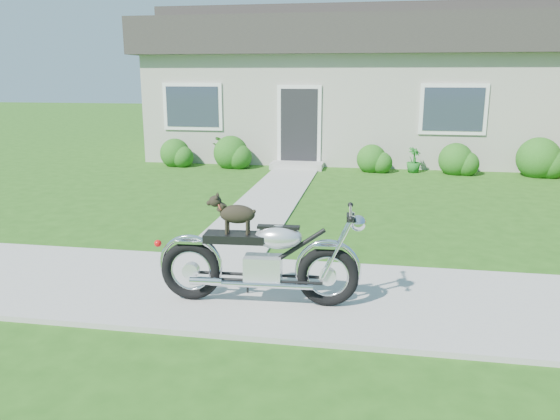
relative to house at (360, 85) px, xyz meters
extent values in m
plane|color=#235114|center=(0.00, -11.99, -2.16)|extent=(80.00, 80.00, 0.00)
cube|color=#9E9B93|center=(0.00, -11.99, -2.14)|extent=(24.00, 2.20, 0.04)
cube|color=#9E9B93|center=(-1.50, -6.99, -2.14)|extent=(1.20, 8.00, 0.03)
cube|color=#A8A497|center=(0.00, 0.01, -0.66)|extent=(12.00, 6.00, 3.00)
cube|color=#2D2B28|center=(0.00, 0.01, 1.34)|extent=(12.60, 6.60, 1.00)
cube|color=#2D2B28|center=(0.00, 0.01, 2.04)|extent=(12.60, 2.00, 0.60)
cube|color=black|center=(-1.50, -3.02, -1.11)|extent=(1.00, 0.06, 2.10)
cube|color=#9E9B93|center=(-1.50, -3.37, -2.08)|extent=(1.40, 0.70, 0.16)
cube|color=#2D3847|center=(-4.50, -3.02, -0.56)|extent=(1.70, 0.05, 1.30)
cube|color=#2D3847|center=(2.50, -3.02, -0.56)|extent=(1.70, 0.05, 1.30)
sphere|color=#235A17|center=(4.56, -3.49, -1.71)|extent=(1.05, 1.05, 1.05)
sphere|color=#235A17|center=(-4.90, -3.49, -1.81)|extent=(0.82, 0.82, 0.82)
sphere|color=#235A17|center=(2.59, -3.49, -1.79)|extent=(0.86, 0.86, 0.86)
sphere|color=#235A17|center=(0.48, -3.49, -1.83)|extent=(0.77, 0.77, 0.77)
sphere|color=#235A17|center=(-3.30, -3.49, -1.76)|extent=(0.94, 0.94, 0.94)
imported|color=#245817|center=(-3.48, -3.44, -1.76)|extent=(0.78, 0.70, 0.80)
imported|color=#1C691F|center=(1.56, -3.44, -1.84)|extent=(0.51, 0.51, 0.64)
torus|color=black|center=(0.11, -12.32, -1.78)|extent=(0.68, 0.15, 0.67)
torus|color=black|center=(-1.38, -12.40, -1.78)|extent=(0.68, 0.15, 0.67)
cube|color=silver|center=(-0.59, -12.36, -1.73)|extent=(0.41, 0.26, 0.30)
ellipsoid|color=silver|center=(-0.42, -12.35, -1.36)|extent=(0.53, 0.32, 0.26)
cube|color=black|center=(-0.89, -12.37, -1.38)|extent=(0.66, 0.30, 0.09)
cube|color=silver|center=(0.11, -12.32, -1.44)|extent=(0.31, 0.16, 0.03)
cube|color=silver|center=(-1.38, -12.40, -1.44)|extent=(0.31, 0.16, 0.03)
cylinder|color=silver|center=(0.33, -12.30, -1.06)|extent=(0.06, 0.60, 0.03)
sphere|color=silver|center=(0.41, -12.30, -1.18)|extent=(0.18, 0.18, 0.17)
cylinder|color=silver|center=(-0.58, -12.49, -1.86)|extent=(1.10, 0.12, 0.06)
ellipsoid|color=black|center=(-0.86, -12.37, -1.12)|extent=(0.39, 0.20, 0.20)
sphere|color=black|center=(-1.09, -12.38, -0.99)|extent=(0.13, 0.13, 0.12)
cylinder|color=black|center=(-0.97, -12.33, -1.26)|extent=(0.03, 0.03, 0.16)
cylinder|color=black|center=(-0.96, -12.42, -1.26)|extent=(0.03, 0.03, 0.16)
cylinder|color=black|center=(-0.75, -12.32, -1.26)|extent=(0.03, 0.03, 0.16)
cylinder|color=black|center=(-0.74, -12.41, -1.26)|extent=(0.03, 0.03, 0.16)
torus|color=#B64430|center=(-1.03, -12.38, -1.05)|extent=(0.06, 0.11, 0.10)
camera|label=1|loc=(0.55, -17.80, 0.31)|focal=35.00mm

